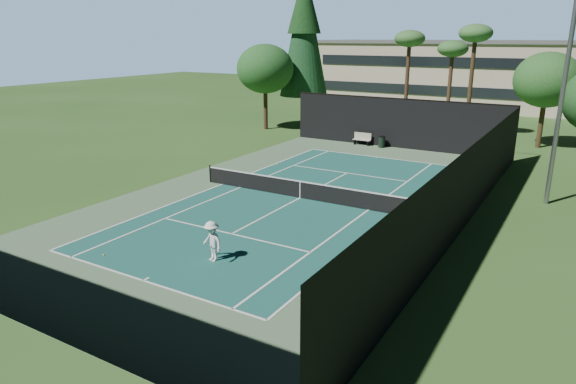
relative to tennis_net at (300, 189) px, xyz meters
The scene contains 21 objects.
ground 0.56m from the tennis_net, ahead, with size 160.00×160.00×0.00m, color #2D551F.
apron_slab 0.55m from the tennis_net, ahead, with size 18.00×32.00×0.01m, color #557552.
court_surface 0.55m from the tennis_net, ahead, with size 10.97×23.77×0.01m, color #1B594E.
court_lines 0.54m from the tennis_net, ahead, with size 11.07×23.87×0.01m.
tennis_net is the anchor object (origin of this frame).
fence 1.45m from the tennis_net, 90.00° to the left, with size 18.04×32.05×4.03m.
player 9.20m from the tennis_net, 83.20° to the right, with size 1.09×0.63×1.69m, color white.
tennis_ball_a 11.51m from the tennis_net, 105.67° to the right, with size 0.08×0.08×0.08m, color #EDF638.
tennis_ball_b 4.79m from the tennis_net, 157.80° to the left, with size 0.07×0.07×0.07m, color #AFCB2E.
tennis_ball_c 2.84m from the tennis_net, 111.16° to the left, with size 0.06×0.06×0.06m, color #CFF136.
tennis_ball_d 7.95m from the tennis_net, 131.13° to the left, with size 0.07×0.07×0.07m, color #CBF036.
park_bench 15.85m from the tennis_net, 100.21° to the left, with size 1.50×0.45×1.02m.
trash_bin 15.43m from the tennis_net, 93.76° to the left, with size 0.56×0.56×0.95m.
pine_tree 26.63m from the tennis_net, 118.61° to the left, with size 4.80×4.80×15.00m.
palm_a 25.26m from the tennis_net, 94.76° to the left, with size 2.80×2.80×9.32m.
palm_b 26.92m from the tennis_net, 86.70° to the left, with size 2.80×2.80×8.42m.
palm_c 24.69m from the tennis_net, 80.13° to the left, with size 2.80×2.80×9.77m.
decid_tree_a 24.65m from the tennis_net, 65.56° to the left, with size 5.12×5.12×7.62m.
decid_tree_c 23.39m from the tennis_net, 127.87° to the left, with size 5.44×5.44×8.09m.
campus_building 46.12m from the tennis_net, 90.00° to the left, with size 40.50×12.50×8.30m.
light_pole 14.66m from the tennis_net, 26.57° to the left, with size 0.90×0.25×12.22m.
Camera 1 is at (13.46, -24.00, 8.70)m, focal length 32.00 mm.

